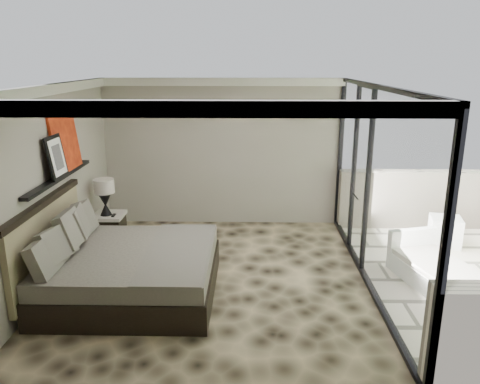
{
  "coord_description": "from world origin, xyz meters",
  "views": [
    {
      "loc": [
        0.54,
        -6.3,
        3.12
      ],
      "look_at": [
        0.39,
        0.4,
        1.22
      ],
      "focal_mm": 35.0,
      "sensor_mm": 36.0,
      "label": 1
    }
  ],
  "objects_px": {
    "table_lamp": "(104,192)",
    "bed": "(124,268)",
    "lounger": "(437,272)",
    "ottoman": "(445,231)",
    "nightstand": "(109,228)"
  },
  "relations": [
    {
      "from": "table_lamp",
      "to": "bed",
      "type": "bearing_deg",
      "value": -66.68
    },
    {
      "from": "table_lamp",
      "to": "lounger",
      "type": "distance_m",
      "value": 5.44
    },
    {
      "from": "bed",
      "to": "ottoman",
      "type": "distance_m",
      "value": 5.43
    },
    {
      "from": "bed",
      "to": "ottoman",
      "type": "relative_size",
      "value": 4.58
    },
    {
      "from": "table_lamp",
      "to": "ottoman",
      "type": "height_order",
      "value": "table_lamp"
    },
    {
      "from": "nightstand",
      "to": "ottoman",
      "type": "relative_size",
      "value": 1.06
    },
    {
      "from": "lounger",
      "to": "nightstand",
      "type": "bearing_deg",
      "value": 148.49
    },
    {
      "from": "table_lamp",
      "to": "lounger",
      "type": "bearing_deg",
      "value": -15.94
    },
    {
      "from": "nightstand",
      "to": "ottoman",
      "type": "bearing_deg",
      "value": 6.22
    },
    {
      "from": "nightstand",
      "to": "lounger",
      "type": "height_order",
      "value": "lounger"
    },
    {
      "from": "nightstand",
      "to": "bed",
      "type": "bearing_deg",
      "value": -61.41
    },
    {
      "from": "table_lamp",
      "to": "lounger",
      "type": "height_order",
      "value": "table_lamp"
    },
    {
      "from": "nightstand",
      "to": "table_lamp",
      "type": "bearing_deg",
      "value": -105.48
    },
    {
      "from": "bed",
      "to": "table_lamp",
      "type": "bearing_deg",
      "value": 113.32
    },
    {
      "from": "nightstand",
      "to": "lounger",
      "type": "distance_m",
      "value": 5.39
    }
  ]
}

